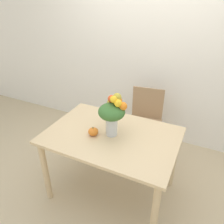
# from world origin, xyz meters

# --- Properties ---
(ground_plane) EXTENTS (12.00, 12.00, 0.00)m
(ground_plane) POSITION_xyz_m (0.00, 0.00, 0.00)
(ground_plane) COLOR tan
(wall_back) EXTENTS (8.00, 0.06, 2.70)m
(wall_back) POSITION_xyz_m (0.00, 1.28, 1.35)
(wall_back) COLOR white
(wall_back) RESTS_ON ground_plane
(dining_table) EXTENTS (1.24, 0.86, 0.76)m
(dining_table) POSITION_xyz_m (0.00, 0.00, 0.65)
(dining_table) COLOR #D1B284
(dining_table) RESTS_ON ground_plane
(flower_vase) EXTENTS (0.25, 0.27, 0.41)m
(flower_vase) POSITION_xyz_m (0.01, 0.01, 0.99)
(flower_vase) COLOR silver
(flower_vase) RESTS_ON dining_table
(pumpkin) EXTENTS (0.10, 0.10, 0.09)m
(pumpkin) POSITION_xyz_m (-0.15, -0.08, 0.80)
(pumpkin) COLOR orange
(pumpkin) RESTS_ON dining_table
(dining_chair_near_window) EXTENTS (0.47, 0.47, 0.89)m
(dining_chair_near_window) POSITION_xyz_m (0.08, 0.81, 0.47)
(dining_chair_near_window) COLOR #9E7A56
(dining_chair_near_window) RESTS_ON ground_plane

